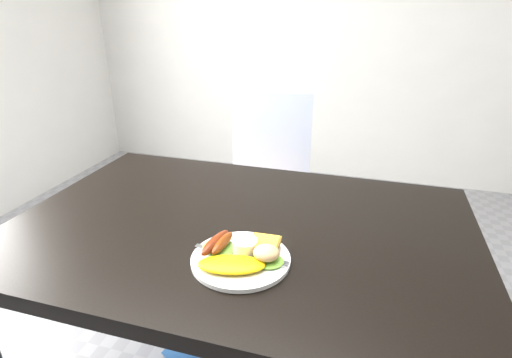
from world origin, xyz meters
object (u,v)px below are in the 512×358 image
object	(u,v)px
person	(274,133)
plate	(241,259)
dining_chair	(262,196)
dining_table	(241,230)

from	to	relation	value
person	plate	size ratio (longest dim) A/B	7.66
dining_chair	plate	distance (m)	1.01
person	dining_chair	bearing A→B (deg)	-57.19
dining_chair	plate	xyz separation A→B (m)	(0.21, -0.93, 0.31)
plate	dining_chair	bearing A→B (deg)	102.87
dining_chair	dining_table	bearing A→B (deg)	-87.50
dining_chair	plate	bearing A→B (deg)	-86.28
person	plate	world-z (taller)	person
dining_chair	person	distance (m)	0.51
dining_table	plate	size ratio (longest dim) A/B	5.39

